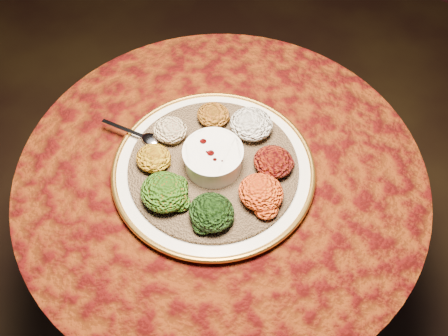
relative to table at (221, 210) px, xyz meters
The scene contains 13 objects.
table is the anchor object (origin of this frame).
platter 0.19m from the table, 134.01° to the right, with size 0.58×0.58×0.02m.
injera 0.20m from the table, 134.01° to the right, with size 0.39×0.39×0.01m, color olive.
stew_bowl 0.24m from the table, 134.01° to the right, with size 0.14×0.14×0.06m.
spoon 0.29m from the table, 166.35° to the right, with size 0.16×0.05×0.01m.
portion_ayib 0.26m from the table, 90.48° to the left, with size 0.10×0.10×0.05m, color white.
portion_kitfo 0.26m from the table, 32.43° to the left, with size 0.09×0.09×0.04m, color black.
portion_tikil 0.26m from the table, 10.02° to the right, with size 0.10×0.09×0.05m, color #C56E10.
portion_gomen 0.27m from the table, 61.72° to the right, with size 0.10×0.09×0.05m, color black.
portion_mixveg 0.28m from the table, 107.24° to the right, with size 0.11×0.10×0.05m, color #A1380A.
portion_kik 0.27m from the table, 145.29° to the right, with size 0.08×0.08×0.04m, color #BA8B10.
portion_timatim 0.27m from the table, behind, with size 0.08×0.08×0.04m, color maroon.
portion_shiro 0.26m from the table, 134.38° to the left, with size 0.08×0.08×0.04m, color #8E4911.
Camera 1 is at (0.39, -0.52, 1.69)m, focal length 40.00 mm.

